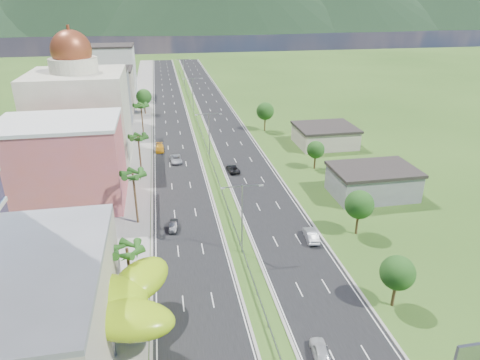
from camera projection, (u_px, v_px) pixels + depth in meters
ground at (257, 295)px, 54.55m from camera, size 500.00×500.00×0.00m
road_left at (171, 117)px, 134.48m from camera, size 11.00×260.00×0.04m
road_right at (218, 114)px, 137.00m from camera, size 11.00×260.00×0.04m
sidewalk_left at (140, 118)px, 132.86m from camera, size 7.00×260.00×0.12m
median_guardrail at (200, 130)px, 119.25m from camera, size 0.10×216.06×0.76m
streetlight_median_b at (242, 212)px, 60.89m from camera, size 6.04×0.25×11.00m
streetlight_median_c at (209, 131)px, 96.98m from camera, size 6.04×0.25×11.00m
streetlight_median_d at (193, 91)px, 137.58m from camera, size 6.04×0.25×11.00m
streetlight_median_e at (184, 69)px, 178.17m from camera, size 6.04×0.25×11.00m
lime_canopy at (83, 303)px, 45.60m from camera, size 18.00×15.00×7.40m
pink_shophouse at (64, 165)px, 75.73m from camera, size 20.00×15.00×15.00m
domed_building at (81, 112)px, 94.95m from camera, size 20.00×20.00×28.70m
midrise_grey at (100, 101)px, 119.01m from camera, size 16.00×15.00×16.00m
midrise_beige at (108, 91)px, 139.45m from camera, size 16.00×15.00×13.00m
midrise_white at (113, 72)px, 159.21m from camera, size 16.00×15.00×18.00m
billboard at (480, 358)px, 39.41m from camera, size 5.20×0.35×6.20m
shed_near at (372, 183)px, 80.82m from camera, size 15.00×10.00×5.00m
shed_far at (325, 137)px, 108.34m from camera, size 14.00×12.00×4.40m
palm_tree_b at (127, 251)px, 50.95m from camera, size 3.60×3.60×8.10m
palm_tree_c at (133, 176)px, 68.42m from camera, size 3.60×3.60×9.60m
palm_tree_d at (138, 139)px, 89.55m from camera, size 3.60×3.60×8.60m
palm_tree_e at (141, 107)px, 111.80m from camera, size 3.60×3.60×9.40m
leafy_tree_lfar at (144, 97)px, 135.43m from camera, size 4.90×4.90×8.05m
leafy_tree_ra at (398, 273)px, 50.83m from camera, size 4.20×4.20×6.90m
leafy_tree_rb at (359, 205)px, 66.51m from camera, size 4.55×4.55×7.47m
leafy_tree_rc at (316, 150)px, 92.60m from camera, size 3.85×3.85×6.33m
leafy_tree_rd at (265, 111)px, 118.51m from camera, size 4.90×4.90×8.05m
mountain_ridge at (221, 30)px, 470.61m from camera, size 860.00×140.00×90.00m
car_dark_left at (174, 226)px, 69.55m from camera, size 1.70×3.96×1.27m
car_silver_mid_left at (176, 159)px, 97.55m from camera, size 2.66×5.34×1.45m
car_yellow_far_left at (160, 148)px, 104.65m from camera, size 2.13×5.06×1.46m
car_white_near_right at (320, 351)px, 44.91m from camera, size 2.22×4.41×1.44m
car_silver_right at (311, 235)px, 66.50m from camera, size 2.23×5.06×1.62m
car_dark_far_right at (233, 169)px, 92.33m from camera, size 2.64×5.01×1.34m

